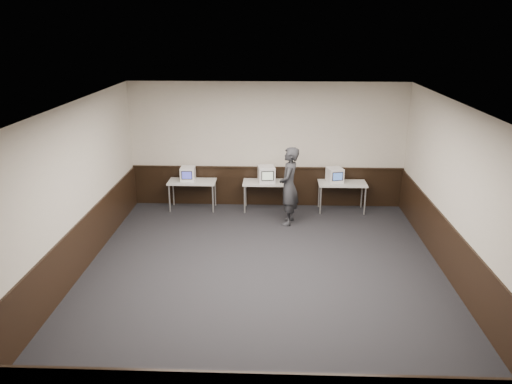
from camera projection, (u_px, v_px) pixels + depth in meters
floor at (263, 277)px, 9.42m from camera, size 8.00×8.00×0.00m
ceiling at (264, 107)px, 8.39m from camera, size 8.00×8.00×0.00m
back_wall at (267, 145)px, 12.69m from camera, size 7.00×0.00×7.00m
front_wall at (254, 325)px, 5.12m from camera, size 7.00×0.00×7.00m
left_wall at (71, 194)px, 9.03m from camera, size 0.00×8.00×8.00m
right_wall at (462, 199)px, 8.78m from camera, size 0.00×8.00×8.00m
wainscot_back at (267, 186)px, 13.03m from camera, size 6.98×0.04×1.00m
wainscot_left at (79, 250)px, 9.39m from camera, size 0.04×7.98×1.00m
wainscot_right at (453, 256)px, 9.13m from camera, size 0.04×7.98×1.00m
wainscot_rail at (267, 168)px, 12.84m from camera, size 6.98×0.06×0.04m
desk_left at (192, 184)px, 12.68m from camera, size 1.20×0.60×0.75m
desk_center at (267, 184)px, 12.61m from camera, size 1.20×0.60×0.75m
desk_right at (342, 185)px, 12.54m from camera, size 1.20×0.60×0.75m
emac_left at (188, 174)px, 12.63m from camera, size 0.37×0.39×0.36m
emac_center at (266, 174)px, 12.50m from camera, size 0.47×0.49×0.41m
emac_right at (335, 175)px, 12.51m from camera, size 0.45×0.47×0.37m
person at (289, 186)px, 11.66m from camera, size 0.56×0.75×1.86m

